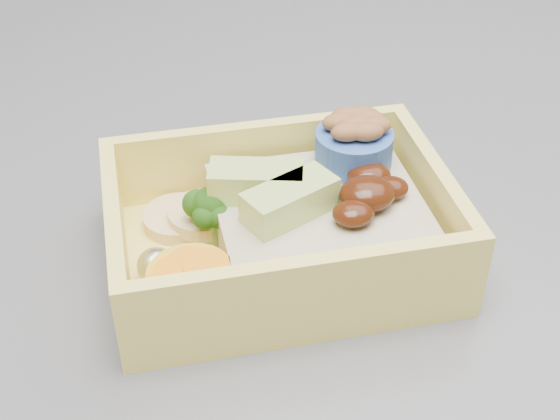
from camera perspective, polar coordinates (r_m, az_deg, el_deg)
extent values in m
cube|color=brown|center=(1.82, -1.05, 13.95)|extent=(3.20, 0.60, 0.90)
cube|color=#3D3D42|center=(0.49, 17.89, 1.44)|extent=(1.24, 0.84, 0.04)
cube|color=#FFEA69|center=(0.39, 0.00, -3.27)|extent=(0.17, 0.13, 0.01)
cube|color=#FFEA69|center=(0.42, -1.63, 3.99)|extent=(0.16, 0.02, 0.04)
cube|color=#FFEA69|center=(0.33, 2.05, -6.24)|extent=(0.16, 0.02, 0.04)
cube|color=#FFEA69|center=(0.39, 11.06, 0.96)|extent=(0.01, 0.10, 0.04)
cube|color=#FFEA69|center=(0.37, -11.85, -2.14)|extent=(0.01, 0.10, 0.04)
cube|color=tan|center=(0.38, 2.90, -1.00)|extent=(0.11, 0.10, 0.03)
ellipsoid|color=#351408|center=(0.37, 6.39, 1.19)|extent=(0.03, 0.02, 0.01)
ellipsoid|color=#351408|center=(0.38, 6.54, 2.52)|extent=(0.02, 0.02, 0.01)
ellipsoid|color=#351408|center=(0.36, 5.39, -0.26)|extent=(0.02, 0.02, 0.01)
ellipsoid|color=#351408|center=(0.38, 8.06, 1.61)|extent=(0.02, 0.02, 0.01)
cube|color=#BBDB73|center=(0.36, 0.74, 0.70)|extent=(0.05, 0.04, 0.02)
cube|color=#BBDB73|center=(0.37, -1.77, 2.06)|extent=(0.05, 0.03, 0.02)
cylinder|color=#779D54|center=(0.39, -4.96, -1.51)|extent=(0.01, 0.01, 0.01)
sphere|color=#214F12|center=(0.38, -5.09, 0.40)|extent=(0.02, 0.02, 0.02)
sphere|color=#214F12|center=(0.38, -4.09, 0.64)|extent=(0.01, 0.01, 0.01)
sphere|color=#214F12|center=(0.38, -6.11, 0.46)|extent=(0.01, 0.01, 0.01)
sphere|color=#214F12|center=(0.37, -4.52, -0.44)|extent=(0.01, 0.01, 0.01)
sphere|color=#214F12|center=(0.37, -5.49, -0.49)|extent=(0.01, 0.01, 0.01)
sphere|color=#214F12|center=(0.38, -5.25, 0.79)|extent=(0.01, 0.01, 0.01)
cylinder|color=gold|center=(0.35, -6.48, -5.55)|extent=(0.04, 0.04, 0.02)
cylinder|color=orange|center=(0.35, -6.66, -3.96)|extent=(0.02, 0.02, 0.00)
cylinder|color=orange|center=(0.34, -7.59, -4.56)|extent=(0.02, 0.02, 0.00)
cylinder|color=orange|center=(0.34, -5.35, -4.13)|extent=(0.02, 0.02, 0.00)
cylinder|color=tan|center=(0.40, -7.47, -0.63)|extent=(0.04, 0.04, 0.01)
cylinder|color=tan|center=(0.39, -5.63, -0.34)|extent=(0.04, 0.04, 0.01)
ellipsoid|color=silver|center=(0.41, -3.62, 1.07)|extent=(0.02, 0.02, 0.02)
ellipsoid|color=silver|center=(0.37, -9.05, -4.03)|extent=(0.02, 0.02, 0.02)
cylinder|color=#335AAF|center=(0.40, 5.42, 4.52)|extent=(0.04, 0.04, 0.02)
ellipsoid|color=brown|center=(0.39, 5.54, 6.19)|extent=(0.02, 0.01, 0.01)
ellipsoid|color=brown|center=(0.39, 6.51, 6.58)|extent=(0.02, 0.01, 0.01)
ellipsoid|color=brown|center=(0.39, 4.34, 6.42)|extent=(0.02, 0.01, 0.01)
ellipsoid|color=brown|center=(0.38, 6.36, 5.70)|extent=(0.02, 0.01, 0.01)
ellipsoid|color=brown|center=(0.38, 5.00, 5.70)|extent=(0.02, 0.01, 0.01)
ellipsoid|color=brown|center=(0.39, 6.92, 6.12)|extent=(0.02, 0.01, 0.01)
ellipsoid|color=brown|center=(0.40, 4.91, 6.83)|extent=(0.02, 0.01, 0.01)
ellipsoid|color=brown|center=(0.40, 6.07, 6.88)|extent=(0.02, 0.01, 0.01)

